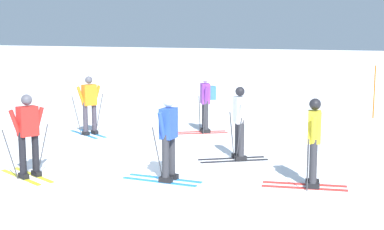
{
  "coord_description": "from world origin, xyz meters",
  "views": [
    {
      "loc": [
        7.2,
        -9.52,
        2.89
      ],
      "look_at": [
        0.78,
        1.99,
        0.9
      ],
      "focal_mm": 50.15,
      "sensor_mm": 36.0,
      "label": 1
    }
  ],
  "objects_px": {
    "skier_orange": "(89,104)",
    "skier_blue": "(168,136)",
    "skier_white": "(239,121)",
    "trail_marker_pole": "(374,92)",
    "skier_purple": "(206,101)",
    "skier_yellow": "(313,140)",
    "skier_red": "(28,134)"
  },
  "relations": [
    {
      "from": "skier_purple",
      "to": "skier_yellow",
      "type": "height_order",
      "value": "same"
    },
    {
      "from": "skier_white",
      "to": "trail_marker_pole",
      "type": "bearing_deg",
      "value": 79.32
    },
    {
      "from": "skier_orange",
      "to": "skier_yellow",
      "type": "distance_m",
      "value": 7.5
    },
    {
      "from": "skier_purple",
      "to": "skier_orange",
      "type": "height_order",
      "value": "same"
    },
    {
      "from": "skier_white",
      "to": "trail_marker_pole",
      "type": "height_order",
      "value": "trail_marker_pole"
    },
    {
      "from": "skier_orange",
      "to": "skier_blue",
      "type": "bearing_deg",
      "value": -34.18
    },
    {
      "from": "skier_blue",
      "to": "skier_white",
      "type": "relative_size",
      "value": 1.0
    },
    {
      "from": "skier_red",
      "to": "skier_yellow",
      "type": "xyz_separation_m",
      "value": [
        5.21,
        2.14,
        0.0
      ]
    },
    {
      "from": "skier_purple",
      "to": "trail_marker_pole",
      "type": "relative_size",
      "value": 0.93
    },
    {
      "from": "skier_blue",
      "to": "skier_purple",
      "type": "distance_m",
      "value": 5.38
    },
    {
      "from": "skier_yellow",
      "to": "trail_marker_pole",
      "type": "bearing_deg",
      "value": 93.86
    },
    {
      "from": "skier_orange",
      "to": "skier_yellow",
      "type": "bearing_deg",
      "value": -16.45
    },
    {
      "from": "skier_blue",
      "to": "skier_orange",
      "type": "height_order",
      "value": "same"
    },
    {
      "from": "skier_white",
      "to": "skier_yellow",
      "type": "height_order",
      "value": "same"
    },
    {
      "from": "skier_red",
      "to": "skier_orange",
      "type": "relative_size",
      "value": 1.0
    },
    {
      "from": "skier_blue",
      "to": "skier_orange",
      "type": "distance_m",
      "value": 5.53
    },
    {
      "from": "skier_yellow",
      "to": "trail_marker_pole",
      "type": "distance_m",
      "value": 9.42
    },
    {
      "from": "skier_blue",
      "to": "skier_white",
      "type": "bearing_deg",
      "value": 78.88
    },
    {
      "from": "skier_white",
      "to": "skier_red",
      "type": "bearing_deg",
      "value": -131.1
    },
    {
      "from": "skier_blue",
      "to": "skier_purple",
      "type": "relative_size",
      "value": 1.0
    },
    {
      "from": "skier_orange",
      "to": "trail_marker_pole",
      "type": "height_order",
      "value": "trail_marker_pole"
    },
    {
      "from": "skier_white",
      "to": "skier_yellow",
      "type": "xyz_separation_m",
      "value": [
        2.15,
        -1.38,
        0.0
      ]
    },
    {
      "from": "skier_purple",
      "to": "skier_white",
      "type": "xyz_separation_m",
      "value": [
        2.28,
        -2.7,
        -0.04
      ]
    },
    {
      "from": "skier_red",
      "to": "skier_white",
      "type": "bearing_deg",
      "value": 48.9
    },
    {
      "from": "skier_purple",
      "to": "skier_yellow",
      "type": "distance_m",
      "value": 6.02
    },
    {
      "from": "skier_orange",
      "to": "trail_marker_pole",
      "type": "relative_size",
      "value": 0.93
    },
    {
      "from": "skier_purple",
      "to": "skier_orange",
      "type": "xyz_separation_m",
      "value": [
        -2.76,
        -1.95,
        -0.04
      ]
    },
    {
      "from": "skier_red",
      "to": "skier_blue",
      "type": "height_order",
      "value": "same"
    },
    {
      "from": "skier_orange",
      "to": "skier_yellow",
      "type": "height_order",
      "value": "same"
    },
    {
      "from": "skier_white",
      "to": "trail_marker_pole",
      "type": "relative_size",
      "value": 0.93
    },
    {
      "from": "skier_blue",
      "to": "skier_white",
      "type": "height_order",
      "value": "same"
    },
    {
      "from": "skier_orange",
      "to": "trail_marker_pole",
      "type": "bearing_deg",
      "value": 47.97
    }
  ]
}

